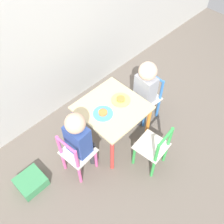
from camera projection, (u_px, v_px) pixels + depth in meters
The scene contains 10 objects.
ground_plane at pixel (112, 137), 2.75m from camera, with size 6.00×6.00×0.00m, color #6B6056.
kids_table at pixel (112, 112), 2.43m from camera, with size 0.57×0.57×0.48m.
chair_pink at pixel (77, 154), 2.31m from camera, with size 0.28×0.28×0.53m.
chair_blue at pixel (147, 98), 2.74m from camera, with size 0.28×0.28×0.53m.
chair_green at pixel (153, 148), 2.35m from camera, with size 0.28×0.28×0.53m.
child_left at pixel (79, 137), 2.19m from camera, with size 0.22×0.21×0.76m.
child_right at pixel (145, 87), 2.56m from camera, with size 0.23×0.21×0.75m.
plate_left at pixel (103, 113), 2.32m from camera, with size 0.18×0.18×0.03m.
plate_right at pixel (121, 100), 2.42m from camera, with size 0.18×0.18×0.03m.
storage_bin at pixel (31, 182), 2.37m from camera, with size 0.24×0.23×0.10m.
Camera 1 is at (-1.10, -1.09, 2.28)m, focal length 42.00 mm.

